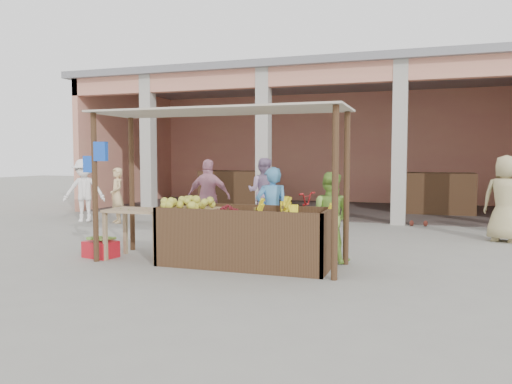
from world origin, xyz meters
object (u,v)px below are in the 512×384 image
(red_crate, at_px, (101,249))
(motorcycle, at_px, (283,216))
(side_table, at_px, (139,218))
(fruit_stall, at_px, (245,240))
(vendor_green, at_px, (330,214))
(vendor_blue, at_px, (272,209))

(red_crate, distance_m, motorcycle, 3.41)
(side_table, distance_m, motorcycle, 2.84)
(fruit_stall, height_order, vendor_green, vendor_green)
(fruit_stall, xyz_separation_m, motorcycle, (0.02, 2.13, 0.12))
(vendor_green, bearing_deg, vendor_blue, 5.91)
(fruit_stall, relative_size, vendor_green, 1.73)
(side_table, relative_size, vendor_green, 0.69)
(fruit_stall, height_order, motorcycle, motorcycle)
(side_table, distance_m, red_crate, 0.88)
(vendor_green, relative_size, motorcycle, 0.75)
(red_crate, distance_m, vendor_blue, 2.92)
(side_table, height_order, motorcycle, motorcycle)
(vendor_blue, relative_size, vendor_green, 1.06)
(fruit_stall, distance_m, vendor_green, 1.43)
(vendor_blue, bearing_deg, side_table, -1.44)
(side_table, relative_size, red_crate, 2.01)
(fruit_stall, relative_size, vendor_blue, 1.63)
(side_table, xyz_separation_m, vendor_blue, (2.00, 0.86, 0.12))
(motorcycle, bearing_deg, vendor_blue, -160.16)
(side_table, bearing_deg, fruit_stall, -1.16)
(fruit_stall, distance_m, motorcycle, 2.13)
(fruit_stall, distance_m, vendor_blue, 0.93)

